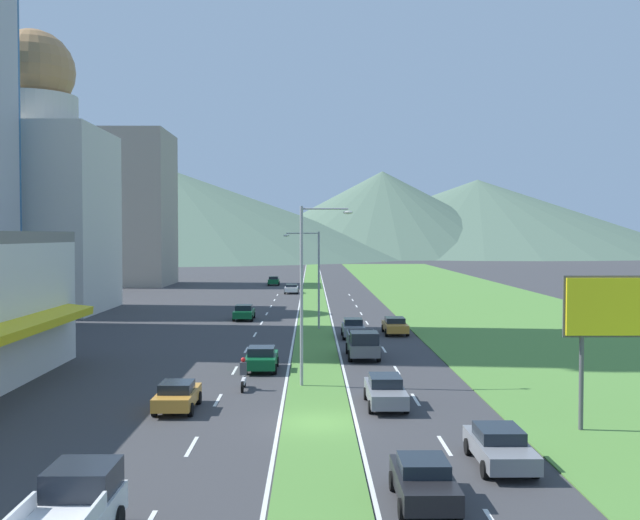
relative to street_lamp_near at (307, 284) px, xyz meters
The scene contains 46 objects.
ground_plane 10.07m from the street_lamp_near, 86.29° to the right, with size 600.00×600.00×0.00m, color #38383A.
grass_median 52.09m from the street_lamp_near, 89.41° to the left, with size 3.20×240.00×0.06m, color #518438.
grass_verge_right 56.22m from the street_lamp_near, 67.80° to the left, with size 24.00×240.00×0.06m, color #518438.
lane_dash_left_2 13.80m from the street_lamp_near, 111.37° to the right, with size 0.16×2.80×0.01m, color silver.
lane_dash_left_3 8.10m from the street_lamp_near, 143.37° to the right, with size 0.16×2.80×0.01m, color silver.
lane_dash_left_4 8.83m from the street_lamp_near, 133.09° to the left, with size 0.16×2.80×0.01m, color silver.
lane_dash_left_5 15.08m from the street_lamp_near, 109.14° to the left, with size 0.16×2.80×0.01m, color silver.
lane_dash_left_6 22.66m from the street_lamp_near, 102.03° to the left, with size 0.16×2.80×0.01m, color silver.
lane_dash_left_7 30.61m from the street_lamp_near, 98.74° to the left, with size 0.16×2.80×0.01m, color silver.
lane_dash_left_8 38.70m from the street_lamp_near, 96.86° to the left, with size 0.16×2.80×0.01m, color silver.
lane_dash_left_9 46.85m from the street_lamp_near, 95.64° to the left, with size 0.16×2.80×0.01m, color silver.
lane_dash_left_10 55.04m from the street_lamp_near, 94.79° to the left, with size 0.16×2.80×0.01m, color silver.
lane_dash_left_11 63.25m from the street_lamp_near, 94.16° to the left, with size 0.16×2.80×0.01m, color silver.
lane_dash_right_2 14.19m from the street_lamp_near, 64.24° to the right, with size 0.16×2.80×0.01m, color silver.
lane_dash_right_3 8.75m from the street_lamp_near, 31.08° to the right, with size 0.16×2.80×0.01m, color silver.
lane_dash_right_4 9.43m from the street_lamp_near, 40.91° to the left, with size 0.16×2.80×0.01m, color silver.
lane_dash_right_5 15.43m from the street_lamp_near, 66.83° to the left, with size 0.16×2.80×0.01m, color silver.
lane_dash_right_6 22.90m from the street_lamp_near, 75.28° to the left, with size 0.16×2.80×0.01m, color silver.
lane_dash_right_7 30.79m from the street_lamp_near, 79.27° to the left, with size 0.16×2.80×0.01m, color silver.
lane_dash_right_8 38.84m from the street_lamp_near, 81.57° to the left, with size 0.16×2.80×0.01m, color silver.
lane_dash_right_9 46.96m from the street_lamp_near, 83.06° to the left, with size 0.16×2.80×0.01m, color silver.
lane_dash_right_10 55.14m from the street_lamp_near, 84.10° to the left, with size 0.16×2.80×0.01m, color silver.
lane_dash_right_11 63.34m from the street_lamp_near, 84.88° to the left, with size 0.16×2.80×0.01m, color silver.
edge_line_median_left 52.11m from the street_lamp_near, 91.35° to the left, with size 0.16×240.00×0.01m, color silver.
edge_line_median_right 52.14m from the street_lamp_near, 87.48° to the left, with size 0.16×240.00×0.01m, color silver.
domed_building 51.63m from the street_lamp_near, 126.61° to the left, with size 15.34×15.34×31.12m.
midrise_colored 90.01m from the street_lamp_near, 110.34° to the left, with size 14.86×14.86×25.88m, color #9E9384.
hill_far_left 254.79m from the street_lamp_near, 102.71° to the left, with size 196.50×196.50×34.29m, color #516B56.
hill_far_center 269.71m from the street_lamp_near, 83.58° to the left, with size 134.33×134.33×35.21m, color #516B56.
hill_far_right 299.95m from the street_lamp_near, 75.46° to the left, with size 189.84×189.84×33.39m, color #516B56.
street_lamp_near is the anchor object (origin of this frame).
street_lamp_mid 24.94m from the street_lamp_near, 88.77° to the left, with size 3.29×0.28×8.81m.
billboard_roadside 16.69m from the street_lamp_near, 35.07° to the right, with size 5.05×0.28×6.76m.
car_0 33.34m from the street_lamp_near, 101.36° to the left, with size 2.02×4.35×1.52m.
car_1 7.98m from the street_lamp_near, 50.81° to the right, with size 1.92×4.79×1.51m.
car_2 20.52m from the street_lamp_near, 79.25° to the left, with size 1.89×4.26×1.57m.
car_3 83.15m from the street_lamp_near, 94.23° to the left, with size 1.90×4.01×1.52m.
car_4 7.54m from the street_lamp_near, 120.69° to the left, with size 2.02×4.11×1.51m.
car_5 23.52m from the street_lamp_near, 71.11° to the left, with size 2.01×4.66×1.41m.
car_6 16.75m from the street_lamp_near, 63.23° to the right, with size 1.97×4.49×1.40m.
car_7 19.12m from the street_lamp_near, 78.08° to the right, with size 1.90×4.04×1.41m.
car_8 65.72m from the street_lamp_near, 92.32° to the left, with size 2.02×4.05×1.36m.
car_9 9.77m from the street_lamp_near, 138.50° to the right, with size 1.91×4.05×1.41m.
pickup_truck_0 22.97m from the street_lamp_near, 106.11° to the right, with size 2.18×5.40×2.00m.
pickup_truck_1 11.10m from the street_lamp_near, 67.66° to the left, with size 2.18×5.40×2.00m.
motorcycle_rider 6.19m from the street_lamp_near, 165.23° to the right, with size 0.36×2.00×1.80m.
Camera 1 is at (-0.28, -32.75, 8.51)m, focal length 41.24 mm.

